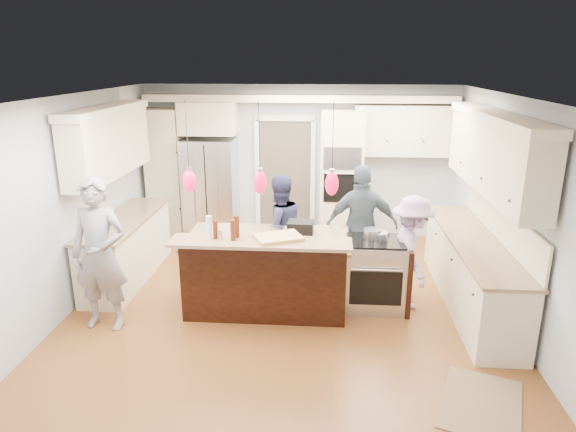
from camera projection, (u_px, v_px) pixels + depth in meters
name	position (u px, v px, depth m)	size (l,w,h in m)	color
ground_plane	(286.00, 308.00, 6.72)	(6.00, 6.00, 0.00)	brown
room_shell	(286.00, 172.00, 6.18)	(5.54, 6.04, 2.72)	#B2BCC6
refrigerator	(211.00, 190.00, 9.08)	(0.90, 0.70, 1.80)	#B7B7BC
oven_column	(341.00, 178.00, 8.87)	(0.72, 0.69, 2.30)	beige
back_upper_cabinets	(256.00, 146.00, 8.91)	(5.30, 0.61, 2.54)	beige
right_counter_run	(479.00, 229.00, 6.52)	(0.64, 3.10, 2.51)	beige
left_cabinets	(120.00, 209.00, 7.35)	(0.64, 2.30, 2.51)	beige
kitchen_island	(267.00, 271.00, 6.66)	(2.10, 1.46, 1.12)	black
island_range	(376.00, 274.00, 6.64)	(0.82, 0.71, 0.92)	#B7B7BC
pendant_lights	(260.00, 182.00, 5.72)	(1.75, 0.15, 1.03)	black
person_bar_end	(100.00, 255.00, 6.00)	(0.68, 0.44, 1.85)	gray
person_far_left	(279.00, 229.00, 7.31)	(0.77, 0.60, 1.59)	#282A4E
person_far_right	(362.00, 226.00, 7.20)	(1.02, 0.42, 1.74)	#465862
person_range_side	(411.00, 252.00, 6.58)	(0.96, 0.55, 1.48)	#AD94C8
floor_rug	(481.00, 404.00, 4.84)	(0.70, 1.02, 0.01)	olive
water_bottle	(209.00, 228.00, 5.89)	(0.07, 0.07, 0.28)	silver
beer_bottle_a	(215.00, 229.00, 5.93)	(0.06, 0.06, 0.22)	#4D1C0D
beer_bottle_b	(233.00, 230.00, 5.87)	(0.06, 0.06, 0.25)	#4D1C0D
beer_bottle_c	(236.00, 226.00, 5.97)	(0.07, 0.07, 0.27)	#4D1C0D
drink_can	(220.00, 235.00, 5.91)	(0.06, 0.06, 0.11)	#B7B7BC
cutting_board	(278.00, 237.00, 5.94)	(0.52, 0.37, 0.04)	tan
pot_large	(372.00, 234.00, 6.53)	(0.22, 0.22, 0.13)	#B7B7BC
pot_small	(380.00, 236.00, 6.50)	(0.21, 0.21, 0.10)	#B7B7BC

